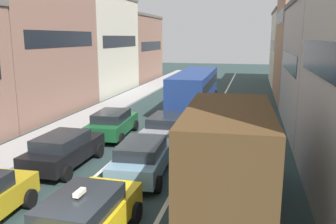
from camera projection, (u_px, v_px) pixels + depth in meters
sidewalk_left at (110, 107)px, 28.48m from camera, size 2.60×64.00×0.14m
lane_stripe_left at (171, 110)px, 27.35m from camera, size 0.16×60.00×0.01m
lane_stripe_right at (215, 112)px, 26.57m from camera, size 0.16×60.00×0.01m
building_row_left at (62, 49)px, 30.98m from camera, size 7.20×43.90×10.12m
building_row_right at (332, 43)px, 26.10m from camera, size 7.20×43.90×13.44m
removalist_box_truck at (228, 153)px, 11.12m from camera, size 2.95×7.79×3.58m
taxi_centre_lane_front at (84, 218)px, 9.48m from camera, size 2.14×4.34×1.66m
sedan_centre_lane_second at (143, 157)px, 14.26m from camera, size 2.26×4.40×1.49m
wagon_left_lane_second at (64, 149)px, 15.28m from camera, size 2.12×4.33×1.49m
hatchback_centre_lane_third at (167, 127)px, 18.98m from camera, size 2.08×4.31×1.49m
sedan_left_lane_third at (113, 123)px, 19.93m from camera, size 2.28×4.41×1.49m
sedan_right_lane_behind_truck at (229, 133)px, 17.98m from camera, size 2.26×4.40×1.49m
bus_mid_queue_primary at (195, 87)px, 27.48m from camera, size 2.91×10.53×2.90m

